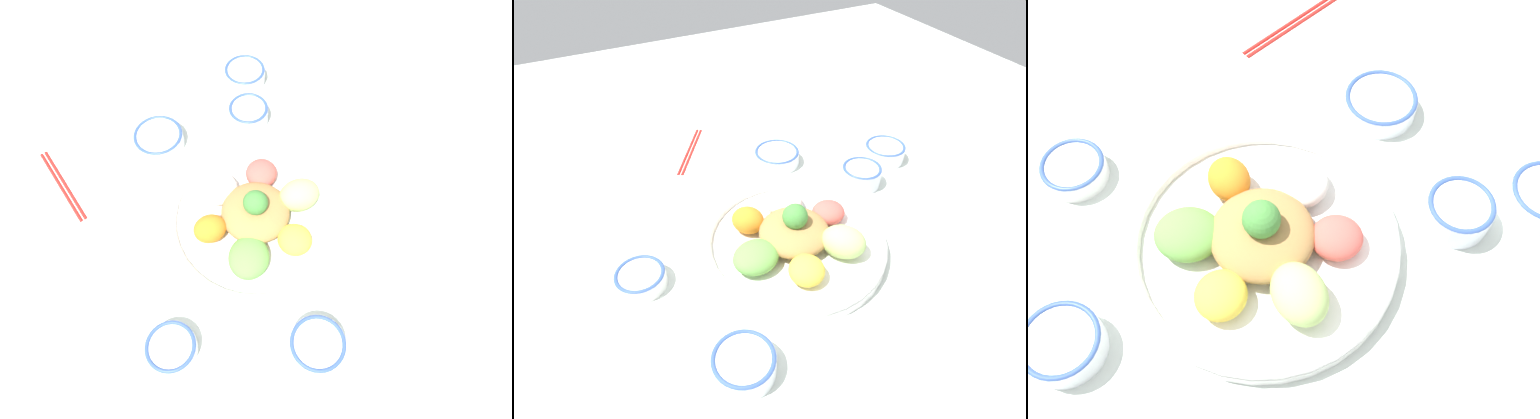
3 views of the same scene
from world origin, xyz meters
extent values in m
plane|color=silver|center=(0.00, 0.00, 0.00)|extent=(2.40, 2.40, 0.00)
cylinder|color=white|center=(-0.04, 0.03, 0.01)|extent=(0.36, 0.36, 0.02)
torus|color=white|center=(-0.04, 0.03, 0.03)|extent=(0.36, 0.36, 0.02)
ellipsoid|color=orange|center=(0.03, -0.04, 0.05)|extent=(0.09, 0.09, 0.05)
ellipsoid|color=#6BAD4C|center=(0.06, 0.05, 0.04)|extent=(0.10, 0.10, 0.05)
ellipsoid|color=yellow|center=(-0.01, 0.12, 0.04)|extent=(0.08, 0.08, 0.04)
ellipsoid|color=#B7DB7A|center=(-0.10, 0.10, 0.05)|extent=(0.11, 0.11, 0.06)
ellipsoid|color=#E55B51|center=(-0.13, 0.01, 0.04)|extent=(0.08, 0.08, 0.04)
ellipsoid|color=white|center=(-0.06, -0.06, 0.04)|extent=(0.10, 0.10, 0.04)
ellipsoid|color=#AD7F47|center=(-0.04, 0.03, 0.05)|extent=(0.14, 0.14, 0.05)
sphere|color=#478E3D|center=(-0.04, 0.03, 0.09)|extent=(0.05, 0.05, 0.05)
cylinder|color=white|center=(-0.28, -0.08, 0.02)|extent=(0.09, 0.09, 0.04)
torus|color=#38569E|center=(-0.28, -0.08, 0.04)|extent=(0.09, 0.09, 0.01)
cylinder|color=#5B3319|center=(-0.28, -0.08, 0.04)|extent=(0.07, 0.07, 0.00)
cylinder|color=white|center=(0.26, -0.02, 0.02)|extent=(0.09, 0.09, 0.03)
torus|color=#38569E|center=(0.26, -0.02, 0.03)|extent=(0.09, 0.09, 0.01)
cylinder|color=white|center=(0.26, -0.02, 0.03)|extent=(0.07, 0.07, 0.00)
cylinder|color=white|center=(-0.14, -0.24, 0.02)|extent=(0.11, 0.11, 0.03)
torus|color=#38569E|center=(-0.14, -0.24, 0.03)|extent=(0.11, 0.11, 0.01)
cylinder|color=#DBB251|center=(-0.14, -0.24, 0.03)|extent=(0.09, 0.09, 0.00)
cylinder|color=white|center=(0.16, 0.22, 0.02)|extent=(0.10, 0.10, 0.04)
torus|color=#38569E|center=(0.16, 0.22, 0.04)|extent=(0.10, 0.10, 0.01)
cylinder|color=white|center=(0.16, 0.22, 0.03)|extent=(0.08, 0.08, 0.00)
cylinder|color=red|center=(0.04, -0.40, 0.00)|extent=(0.12, 0.18, 0.01)
cylinder|color=red|center=(0.03, -0.39, 0.00)|extent=(0.12, 0.18, 0.01)
camera|label=1|loc=(0.32, 0.17, 0.81)|focal=30.00mm
camera|label=2|loc=(0.28, 0.53, 0.63)|focal=30.00mm
camera|label=3|loc=(-0.15, 0.37, 0.73)|focal=42.00mm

